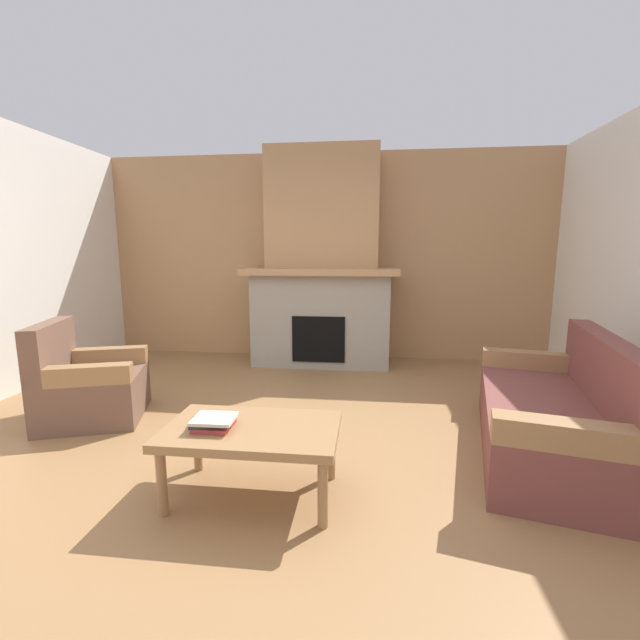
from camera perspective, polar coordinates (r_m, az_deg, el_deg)
The scene contains 7 objects.
ground at distance 3.06m, azimuth -5.48°, elevation -18.47°, with size 9.00×9.00×0.00m, color olive.
wall_back_wood_panel at distance 5.68m, azimuth 0.70°, elevation 8.57°, with size 6.00×0.12×2.70m, color tan.
fireplace at distance 5.31m, azimuth 0.27°, elevation 6.50°, with size 1.90×0.82×2.70m.
couch at distance 3.44m, azimuth 29.72°, elevation -11.29°, with size 1.22×1.94×0.85m.
armchair at distance 4.11m, azimuth -29.24°, elevation -7.88°, with size 0.96×0.96×0.85m.
coffee_table at distance 2.53m, azimuth -9.32°, elevation -15.35°, with size 1.00×0.60×0.43m.
book_stack_near_edge at distance 2.51m, azimuth -14.42°, elevation -13.47°, with size 0.26×0.21×0.07m.
Camera 1 is at (0.59, -2.65, 1.43)m, focal length 23.30 mm.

